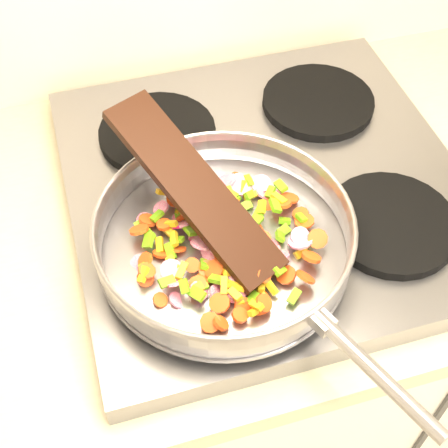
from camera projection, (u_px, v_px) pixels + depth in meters
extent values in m
cube|color=#939399|center=(266.00, 188.00, 0.97)|extent=(0.60, 0.60, 0.04)
cylinder|color=black|center=(202.00, 268.00, 0.84)|extent=(0.19, 0.19, 0.02)
cylinder|color=black|center=(391.00, 223.00, 0.89)|extent=(0.19, 0.19, 0.02)
cylinder|color=black|center=(157.00, 133.00, 1.01)|extent=(0.19, 0.19, 0.02)
cylinder|color=black|center=(318.00, 102.00, 1.06)|extent=(0.19, 0.19, 0.02)
cylinder|color=#9E9EA5|center=(224.00, 247.00, 0.85)|extent=(0.34, 0.34, 0.01)
torus|color=#9E9EA5|center=(224.00, 234.00, 0.83)|extent=(0.39, 0.39, 0.05)
torus|color=#9E9EA5|center=(224.00, 222.00, 0.81)|extent=(0.35, 0.35, 0.01)
cylinder|color=#9E9EA5|center=(376.00, 373.00, 0.68)|extent=(0.09, 0.18, 0.02)
cube|color=#9E9EA5|center=(322.00, 321.00, 0.73)|extent=(0.03, 0.04, 0.02)
cylinder|color=#E24817|center=(182.00, 215.00, 0.87)|extent=(0.02, 0.03, 0.02)
cube|color=#5EA315|center=(279.00, 270.00, 0.80)|extent=(0.02, 0.02, 0.02)
cube|color=#5EA315|center=(184.00, 286.00, 0.78)|extent=(0.01, 0.02, 0.02)
cylinder|color=#D31456|center=(258.00, 262.00, 0.81)|extent=(0.04, 0.04, 0.03)
cube|color=gold|center=(238.00, 300.00, 0.78)|extent=(0.01, 0.02, 0.01)
cylinder|color=#D31456|center=(278.00, 201.00, 0.90)|extent=(0.04, 0.04, 0.02)
cylinder|color=#D31456|center=(200.00, 179.00, 0.90)|extent=(0.04, 0.04, 0.02)
cube|color=gold|center=(164.00, 192.00, 0.88)|extent=(0.02, 0.01, 0.02)
cylinder|color=#E24817|center=(164.00, 225.00, 0.85)|extent=(0.02, 0.02, 0.01)
cube|color=#5EA315|center=(200.00, 287.00, 0.79)|extent=(0.02, 0.02, 0.01)
cylinder|color=#E24817|center=(214.00, 270.00, 0.81)|extent=(0.04, 0.04, 0.02)
cylinder|color=#D31456|center=(199.00, 235.00, 0.86)|extent=(0.04, 0.04, 0.02)
cube|color=gold|center=(238.00, 226.00, 0.85)|extent=(0.02, 0.02, 0.01)
cube|color=#5EA315|center=(245.00, 206.00, 0.89)|extent=(0.02, 0.02, 0.01)
cube|color=#5EA315|center=(250.00, 195.00, 0.89)|extent=(0.02, 0.02, 0.02)
cylinder|color=#E24817|center=(160.00, 300.00, 0.79)|extent=(0.03, 0.02, 0.02)
cylinder|color=#E24817|center=(286.00, 275.00, 0.81)|extent=(0.04, 0.04, 0.02)
cylinder|color=#E24817|center=(243.00, 307.00, 0.78)|extent=(0.03, 0.03, 0.02)
cylinder|color=#D31456|center=(171.00, 270.00, 0.80)|extent=(0.04, 0.04, 0.02)
cylinder|color=#E24817|center=(148.00, 220.00, 0.86)|extent=(0.04, 0.04, 0.02)
cylinder|color=#D31456|center=(200.00, 235.00, 0.85)|extent=(0.04, 0.04, 0.03)
cube|color=#5EA315|center=(294.00, 296.00, 0.78)|extent=(0.02, 0.02, 0.01)
cylinder|color=#D31456|center=(181.00, 220.00, 0.87)|extent=(0.04, 0.04, 0.01)
cube|color=#5EA315|center=(246.00, 285.00, 0.80)|extent=(0.02, 0.02, 0.01)
cylinder|color=#E24817|center=(139.00, 230.00, 0.84)|extent=(0.03, 0.03, 0.02)
cylinder|color=#D31456|center=(174.00, 283.00, 0.79)|extent=(0.03, 0.03, 0.02)
cube|color=#5EA315|center=(170.00, 251.00, 0.83)|extent=(0.01, 0.02, 0.02)
cube|color=#5EA315|center=(190.00, 230.00, 0.84)|extent=(0.02, 0.03, 0.02)
cylinder|color=#E24817|center=(198.00, 284.00, 0.79)|extent=(0.03, 0.03, 0.01)
cube|color=gold|center=(235.00, 294.00, 0.77)|extent=(0.02, 0.02, 0.01)
cylinder|color=#D31456|center=(261.00, 184.00, 0.90)|extent=(0.03, 0.03, 0.02)
cylinder|color=#E24817|center=(203.00, 279.00, 0.81)|extent=(0.03, 0.03, 0.01)
cube|color=gold|center=(241.00, 250.00, 0.83)|extent=(0.02, 0.03, 0.02)
cylinder|color=#E24817|center=(255.00, 231.00, 0.85)|extent=(0.03, 0.03, 0.02)
cylinder|color=#D31456|center=(225.00, 181.00, 0.90)|extent=(0.03, 0.04, 0.03)
cube|color=#5EA315|center=(226.00, 206.00, 0.88)|extent=(0.02, 0.02, 0.02)
cube|color=#5EA315|center=(245.00, 277.00, 0.79)|extent=(0.02, 0.02, 0.01)
cylinder|color=#E24817|center=(185.00, 210.00, 0.88)|extent=(0.03, 0.03, 0.02)
cube|color=#5EA315|center=(218.00, 280.00, 0.79)|extent=(0.03, 0.03, 0.01)
cylinder|color=#E24817|center=(252.00, 227.00, 0.87)|extent=(0.03, 0.03, 0.01)
cylinder|color=#E24817|center=(289.00, 198.00, 0.89)|extent=(0.04, 0.04, 0.01)
cylinder|color=#E24817|center=(300.00, 214.00, 0.88)|extent=(0.03, 0.03, 0.01)
cube|color=#5EA315|center=(247.00, 267.00, 0.82)|extent=(0.02, 0.02, 0.02)
cylinder|color=#D31456|center=(217.00, 222.00, 0.87)|extent=(0.03, 0.03, 0.02)
cylinder|color=#D31456|center=(145.00, 221.00, 0.87)|extent=(0.03, 0.03, 0.02)
cube|color=gold|center=(256.00, 305.00, 0.76)|extent=(0.02, 0.02, 0.02)
cube|color=gold|center=(204.00, 197.00, 0.88)|extent=(0.01, 0.03, 0.02)
cylinder|color=#D31456|center=(235.00, 291.00, 0.79)|extent=(0.04, 0.04, 0.02)
cube|color=#5EA315|center=(257.00, 220.00, 0.85)|extent=(0.02, 0.02, 0.01)
cylinder|color=#D31456|center=(240.00, 184.00, 0.90)|extent=(0.05, 0.05, 0.03)
cube|color=gold|center=(182.00, 271.00, 0.79)|extent=(0.02, 0.03, 0.01)
cube|color=#5EA315|center=(301.00, 218.00, 0.86)|extent=(0.01, 0.02, 0.01)
cylinder|color=#E24817|center=(231.00, 197.00, 0.89)|extent=(0.03, 0.03, 0.02)
cube|color=#5EA315|center=(148.00, 233.00, 0.84)|extent=(0.02, 0.02, 0.01)
cylinder|color=#E24817|center=(228.00, 196.00, 0.90)|extent=(0.03, 0.03, 0.03)
cube|color=gold|center=(192.00, 183.00, 0.92)|extent=(0.03, 0.02, 0.01)
cylinder|color=#E24817|center=(283.00, 203.00, 0.87)|extent=(0.03, 0.03, 0.02)
cylinder|color=#E24817|center=(176.00, 249.00, 0.84)|extent=(0.04, 0.03, 0.02)
cube|color=gold|center=(184.00, 198.00, 0.87)|extent=(0.03, 0.02, 0.01)
cube|color=gold|center=(251.00, 196.00, 0.90)|extent=(0.02, 0.01, 0.02)
cube|color=#5EA315|center=(281.00, 186.00, 0.89)|extent=(0.02, 0.02, 0.01)
cube|color=gold|center=(301.00, 252.00, 0.84)|extent=(0.02, 0.02, 0.01)
cube|color=gold|center=(174.00, 239.00, 0.84)|extent=(0.01, 0.02, 0.01)
cylinder|color=#D31456|center=(199.00, 291.00, 0.79)|extent=(0.04, 0.04, 0.02)
cube|color=gold|center=(182.00, 215.00, 0.87)|extent=(0.02, 0.02, 0.02)
cylinder|color=#D31456|center=(214.00, 189.00, 0.90)|extent=(0.03, 0.04, 0.03)
cylinder|color=#E24817|center=(263.00, 239.00, 0.85)|extent=(0.03, 0.03, 0.02)
cube|color=#5EA315|center=(284.00, 230.00, 0.86)|extent=(0.02, 0.02, 0.01)
cube|color=#5EA315|center=(275.00, 206.00, 0.86)|extent=(0.02, 0.02, 0.01)
cube|color=#5EA315|center=(197.00, 182.00, 0.91)|extent=(0.02, 0.02, 0.02)
cylinder|color=#D31456|center=(139.00, 263.00, 0.83)|extent=(0.04, 0.04, 0.02)
cylinder|color=#E24817|center=(221.00, 323.00, 0.76)|extent=(0.02, 0.03, 0.02)
cylinder|color=#E24817|center=(311.00, 257.00, 0.81)|extent=(0.04, 0.04, 0.02)
cylinder|color=#D31456|center=(209.00, 193.00, 0.90)|extent=(0.03, 0.04, 0.03)
cube|color=gold|center=(228.00, 262.00, 0.83)|extent=(0.02, 0.01, 0.01)
cylinder|color=#E24817|center=(207.00, 269.00, 0.81)|extent=(0.03, 0.03, 0.02)
cube|color=gold|center=(230.00, 194.00, 0.88)|extent=(0.01, 0.03, 0.01)
cube|color=gold|center=(272.00, 287.00, 0.79)|extent=(0.02, 0.02, 0.02)
cylinder|color=#D31456|center=(271.00, 246.00, 0.84)|extent=(0.03, 0.03, 0.01)
cube|color=#5EA315|center=(177.00, 239.00, 0.84)|extent=(0.02, 0.02, 0.01)
cube|color=gold|center=(219.00, 189.00, 0.90)|extent=(0.02, 0.02, 0.01)
cylinder|color=#D31456|center=(300.00, 241.00, 0.83)|extent=(0.04, 0.04, 0.02)
cube|color=#5EA315|center=(179.00, 214.00, 0.87)|extent=(0.02, 0.02, 0.02)
cylinder|color=#E24817|center=(147.00, 270.00, 0.80)|extent=(0.03, 0.03, 0.01)
cylinder|color=#E24817|center=(239.00, 257.00, 0.82)|extent=(0.02, 0.02, 0.02)
cylinder|color=#E24817|center=(217.00, 218.00, 0.87)|extent=(0.03, 0.03, 0.01)
cube|color=#5EA315|center=(249.00, 181.00, 0.90)|extent=(0.02, 0.02, 0.02)
cube|color=#5EA315|center=(157.00, 216.00, 0.86)|extent=(0.02, 0.02, 0.01)
cylinder|color=#E24817|center=(160.00, 254.00, 0.84)|extent=(0.02, 0.02, 0.02)
cube|color=#5EA315|center=(187.00, 191.00, 0.90)|extent=(0.02, 0.01, 0.02)
cube|color=gold|center=(236.00, 283.00, 0.80)|extent=(0.03, 0.02, 0.01)
cube|color=#5EA315|center=(259.00, 214.00, 0.86)|extent=(0.03, 0.03, 0.01)
cylinder|color=#E24817|center=(269.00, 204.00, 0.89)|extent=(0.03, 0.03, 0.02)
cube|color=#5EA315|center=(143.00, 271.00, 0.80)|extent=(0.01, 0.02, 0.01)
cube|color=gold|center=(262.00, 284.00, 0.80)|extent=(0.02, 0.03, 0.01)
cube|color=#5EA315|center=(270.00, 192.00, 0.89)|extent=(0.02, 0.02, 0.01)
cube|color=gold|center=(255.00, 311.00, 0.77)|extent=(0.02, 0.02, 0.02)
cylinder|color=#E24817|center=(261.00, 308.00, 0.78)|extent=(0.03, 0.03, 0.02)
cube|color=#5EA315|center=(280.00, 237.00, 0.85)|extent=(0.02, 0.02, 0.02)
cylinder|color=#E24817|center=(258.00, 262.00, 0.83)|extent=(0.02, 0.03, 0.02)
cylinder|color=#E24817|center=(220.00, 303.00, 0.78)|extent=(0.03, 0.03, 0.02)
cylinder|color=#D31456|center=(182.00, 194.00, 0.89)|extent=(0.04, 0.04, 0.02)
cylinder|color=#E24817|center=(230.00, 273.00, 0.81)|extent=(0.03, 0.03, 0.01)
cylinder|color=#D31456|center=(178.00, 300.00, 0.79)|extent=(0.03, 0.03, 0.02)
cube|color=#5EA315|center=(148.00, 240.00, 0.83)|extent=(0.02, 0.03, 0.02)
cylinder|color=#E24817|center=(264.00, 276.00, 0.79)|extent=(0.03, 0.03, 0.02)
cylinder|color=#D31456|center=(212.00, 251.00, 0.82)|extent=(0.03, 0.04, 0.03)
cylinder|color=#E24817|center=(260.00, 272.00, 0.80)|extent=(0.03, 0.03, 0.01)
cylinder|color=#E24817|center=(145.00, 278.00, 0.81)|extent=(0.03, 0.03, 0.02)
cylinder|color=#D31456|center=(161.00, 208.00, 0.87)|extent=(0.03, 0.03, 0.02)
cube|color=#5EA315|center=(195.00, 184.00, 0.91)|extent=(0.02, 0.02, 0.02)
cube|color=gold|center=(260.00, 286.00, 0.80)|extent=(0.01, 0.02, 0.01)
cube|color=gold|center=(236.00, 286.00, 0.78)|extent=(0.02, 0.02, 0.02)
cylinder|color=#D31456|center=(200.00, 211.00, 0.88)|extent=(0.04, 0.04, 0.01)
cylinder|color=#D31456|center=(234.00, 292.00, 0.80)|extent=(0.04, 0.04, 0.01)
cylinder|color=#D31456|center=(228.00, 273.00, 0.80)|extent=(0.03, 0.04, 0.03)
cylinder|color=#E24817|center=(210.00, 322.00, 0.76)|extent=(0.04, 0.03, 0.02)
cube|color=gold|center=(143.00, 275.00, 0.80)|extent=(0.02, 0.02, 0.02)
cube|color=#5EA315|center=(216.00, 185.00, 0.90)|extent=(0.02, 0.02, 0.02)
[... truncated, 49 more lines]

